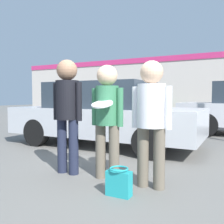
{
  "coord_description": "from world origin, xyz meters",
  "views": [
    {
      "loc": [
        1.82,
        -3.11,
        1.18
      ],
      "look_at": [
        0.12,
        0.16,
        0.96
      ],
      "focal_mm": 40.0,
      "sensor_mm": 36.0,
      "label": 1
    }
  ],
  "objects": [
    {
      "name": "handbag",
      "position": [
        0.54,
        -0.48,
        0.16
      ],
      "size": [
        0.3,
        0.23,
        0.34
      ],
      "color": "teal",
      "rests_on": "ground"
    },
    {
      "name": "person_left",
      "position": [
        -0.55,
        -0.04,
        1.05
      ],
      "size": [
        0.52,
        0.35,
        1.75
      ],
      "color": "#1E2338",
      "rests_on": "ground"
    },
    {
      "name": "shrub",
      "position": [
        -2.19,
        10.08,
        0.46
      ],
      "size": [
        0.91,
        0.91,
        0.91
      ],
      "color": "#2D6B33",
      "rests_on": "ground"
    },
    {
      "name": "person_right",
      "position": [
        0.79,
        -0.03,
        0.98
      ],
      "size": [
        0.53,
        0.36,
        1.65
      ],
      "color": "#665B4C",
      "rests_on": "ground"
    },
    {
      "name": "parked_car_near",
      "position": [
        -1.18,
        2.21,
        0.77
      ],
      "size": [
        4.62,
        1.89,
        1.54
      ],
      "color": "#B7BABF",
      "rests_on": "ground"
    },
    {
      "name": "storefront_building",
      "position": [
        0.0,
        10.73,
        1.76
      ],
      "size": [
        24.0,
        0.22,
        3.46
      ],
      "color": "beige",
      "rests_on": "ground"
    },
    {
      "name": "person_middle_with_frisbee",
      "position": [
        0.12,
        0.0,
        0.97
      ],
      "size": [
        0.5,
        0.55,
        1.64
      ],
      "color": "#665B4C",
      "rests_on": "ground"
    },
    {
      "name": "ground_plane",
      "position": [
        0.0,
        0.0,
        0.0
      ],
      "size": [
        56.0,
        56.0,
        0.0
      ],
      "primitive_type": "plane",
      "color": "#66635E"
    }
  ]
}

